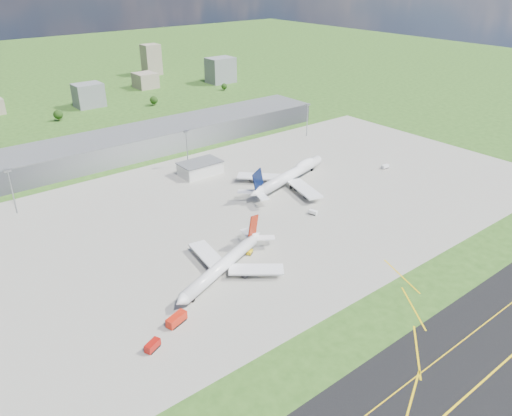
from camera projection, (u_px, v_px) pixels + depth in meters
ground at (150, 157)px, 355.26m from camera, size 1400.00×1400.00×0.00m
taxiway at (506, 361)px, 172.81m from camera, size 1400.00×60.00×0.06m
apron at (258, 205)px, 283.65m from camera, size 360.00×190.00×0.08m
terminal at (140, 141)px, 362.48m from camera, size 300.00×42.00×15.00m
ops_building at (200, 168)px, 324.00m from camera, size 26.00×16.00×8.00m
mast_west at (10, 184)px, 266.98m from camera, size 3.50×2.00×25.90m
mast_center at (187, 142)px, 328.47m from camera, size 3.50×2.00×25.90m
mast_east at (307, 114)px, 389.96m from camera, size 3.50×2.00×25.90m
airliner_red_twin at (224, 264)px, 219.45m from camera, size 62.81×47.53×17.99m
airliner_blue_quad at (291, 175)px, 309.58m from camera, size 77.96×60.05×20.66m
fire_truck at (177, 320)px, 189.85m from camera, size 9.40×5.80×3.88m
crash_tender at (153, 346)px, 177.27m from camera, size 6.82×5.02×3.27m
tug_yellow at (250, 252)px, 235.93m from camera, size 4.29×3.80×1.84m
van_white_near at (313, 213)px, 272.91m from camera, size 3.46×5.23×2.47m
van_white_far at (385, 167)px, 334.03m from camera, size 5.29×2.88×2.61m
bldg_c at (89, 95)px, 473.86m from camera, size 26.00×20.00×22.00m
bldg_ce at (145, 80)px, 547.97m from camera, size 22.00×24.00×16.00m
bldg_e at (221, 70)px, 568.99m from camera, size 30.00×22.00×28.00m
bldg_tall_e at (151, 60)px, 608.01m from camera, size 20.00×18.00×36.00m
tree_c at (58, 114)px, 432.72m from camera, size 8.10×8.10×9.90m
tree_e at (154, 100)px, 479.67m from camera, size 7.65×7.65×9.35m
tree_far_e at (224, 86)px, 537.43m from camera, size 6.30×6.30×7.70m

